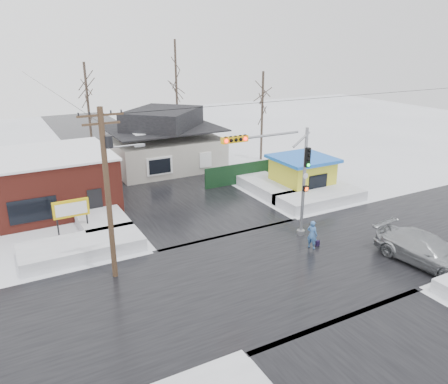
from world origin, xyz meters
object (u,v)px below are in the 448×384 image
marquee_sign (71,210)px  car (426,250)px  traffic_signal (284,171)px  utility_pole (108,185)px  pedestrian (312,235)px  kiosk (302,174)px

marquee_sign → car: marquee_sign is taller
traffic_signal → car: size_ratio=1.21×
traffic_signal → marquee_sign: 13.42m
marquee_sign → utility_pole: bearing=-79.9°
utility_pole → car: utility_pole is taller
marquee_sign → pedestrian: marquee_sign is taller
marquee_sign → pedestrian: (12.33, -8.39, -1.03)m
traffic_signal → pedestrian: (0.90, -1.86, -3.65)m
marquee_sign → car: 21.13m
car → traffic_signal: bearing=122.2°
utility_pole → kiosk: 18.95m
utility_pole → car: size_ratio=1.55×
marquee_sign → kiosk: kiosk is taller
traffic_signal → pedestrian: 4.19m
pedestrian → car: size_ratio=0.31×
marquee_sign → kiosk: bearing=1.6°
pedestrian → kiosk: bearing=-59.1°
pedestrian → car: bearing=-160.8°
pedestrian → marquee_sign: bearing=31.5°
utility_pole → kiosk: size_ratio=1.96×
utility_pole → car: bearing=-24.0°
car → pedestrian: bearing=126.6°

